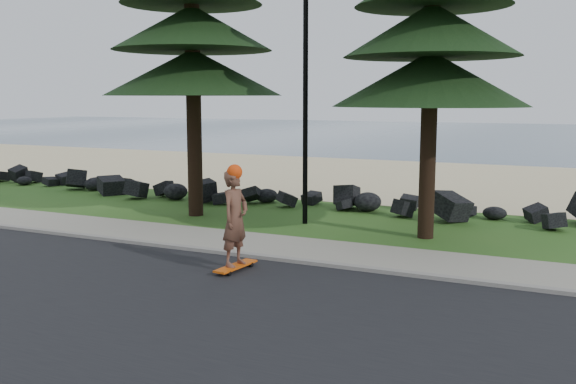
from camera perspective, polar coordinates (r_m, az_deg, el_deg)
name	(u,v)px	position (r m, az deg, el deg)	size (l,w,h in m)	color
ground	(251,247)	(15.26, -3.30, -4.93)	(160.00, 160.00, 0.00)	#2B581B
road	(128,301)	(11.64, -13.99, -9.37)	(160.00, 7.00, 0.02)	black
kerb	(232,254)	(14.49, -5.00, -5.47)	(160.00, 0.20, 0.10)	gray
sidewalk	(255,244)	(15.43, -2.95, -4.63)	(160.00, 2.00, 0.08)	gray
beach_sand	(407,178)	(28.67, 10.56, 1.22)	(160.00, 15.00, 0.01)	beige
ocean	(505,135)	(64.55, 18.76, 4.83)	(160.00, 58.00, 0.01)	#334D61
seawall_boulders	(335,210)	(20.27, 4.22, -1.61)	(60.00, 2.40, 1.10)	black
lamp_post	(306,75)	(17.75, 1.57, 10.40)	(0.25, 0.14, 8.14)	black
skateboarder	(235,219)	(12.97, -4.72, -2.38)	(0.54, 1.19, 2.18)	#D9520C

